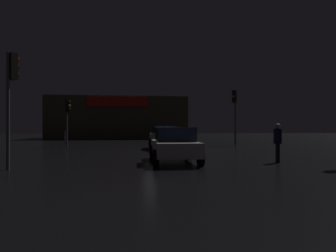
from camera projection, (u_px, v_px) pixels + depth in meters
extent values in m
plane|color=black|center=(165.00, 152.00, 19.70)|extent=(120.00, 120.00, 0.00)
cube|color=brown|center=(118.00, 118.00, 44.64)|extent=(18.00, 8.59, 5.50)
cube|color=red|center=(117.00, 102.00, 40.24)|extent=(7.53, 0.24, 1.11)
cylinder|color=#595B60|center=(8.00, 111.00, 11.47)|extent=(0.12, 0.12, 4.17)
cube|color=black|center=(12.00, 66.00, 11.60)|extent=(0.41, 0.41, 0.96)
sphere|color=red|center=(16.00, 59.00, 11.74)|extent=(0.20, 0.20, 0.20)
sphere|color=black|center=(16.00, 67.00, 11.74)|extent=(0.20, 0.20, 0.20)
sphere|color=black|center=(16.00, 75.00, 11.74)|extent=(0.20, 0.20, 0.20)
cylinder|color=#595B60|center=(235.00, 118.00, 27.04)|extent=(0.16, 0.16, 4.59)
cube|color=black|center=(234.00, 96.00, 26.93)|extent=(0.41, 0.41, 1.02)
sphere|color=black|center=(234.00, 93.00, 26.80)|extent=(0.20, 0.20, 0.20)
sphere|color=orange|center=(234.00, 96.00, 26.80)|extent=(0.20, 0.20, 0.20)
sphere|color=black|center=(234.00, 100.00, 26.80)|extent=(0.20, 0.20, 0.20)
cylinder|color=#595B60|center=(67.00, 123.00, 25.24)|extent=(0.14, 0.14, 3.66)
cube|color=black|center=(68.00, 106.00, 25.16)|extent=(0.41, 0.41, 0.99)
sphere|color=black|center=(69.00, 102.00, 25.07)|extent=(0.20, 0.20, 0.20)
sphere|color=orange|center=(69.00, 106.00, 25.06)|extent=(0.20, 0.20, 0.20)
sphere|color=black|center=(69.00, 110.00, 25.06)|extent=(0.20, 0.20, 0.20)
cube|color=silver|center=(174.00, 148.00, 13.85)|extent=(1.85, 4.31, 0.58)
cube|color=black|center=(175.00, 134.00, 13.57)|extent=(1.61, 1.79, 0.58)
cylinder|color=black|center=(152.00, 152.00, 15.17)|extent=(0.24, 0.66, 0.66)
cylinder|color=black|center=(189.00, 152.00, 15.34)|extent=(0.24, 0.66, 0.66)
cylinder|color=black|center=(156.00, 158.00, 12.36)|extent=(0.24, 0.66, 0.66)
cylinder|color=black|center=(201.00, 158.00, 12.54)|extent=(0.24, 0.66, 0.66)
cube|color=silver|center=(165.00, 139.00, 22.07)|extent=(1.79, 4.38, 0.73)
cube|color=black|center=(164.00, 130.00, 22.27)|extent=(1.56, 1.92, 0.52)
cylinder|color=black|center=(181.00, 145.00, 20.78)|extent=(0.24, 0.68, 0.68)
cylinder|color=black|center=(155.00, 146.00, 20.52)|extent=(0.24, 0.68, 0.68)
cylinder|color=black|center=(174.00, 143.00, 23.61)|extent=(0.24, 0.68, 0.68)
cylinder|color=black|center=(150.00, 143.00, 23.35)|extent=(0.24, 0.68, 0.68)
cylinder|color=black|center=(278.00, 153.00, 13.67)|extent=(0.14, 0.14, 0.81)
cylinder|color=black|center=(277.00, 153.00, 13.83)|extent=(0.14, 0.14, 0.81)
cylinder|color=#141938|center=(278.00, 136.00, 13.75)|extent=(0.40, 0.40, 0.64)
sphere|color=tan|center=(278.00, 126.00, 13.75)|extent=(0.22, 0.22, 0.22)
cylinder|color=#595B60|center=(65.00, 138.00, 27.80)|extent=(0.09, 0.09, 1.19)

